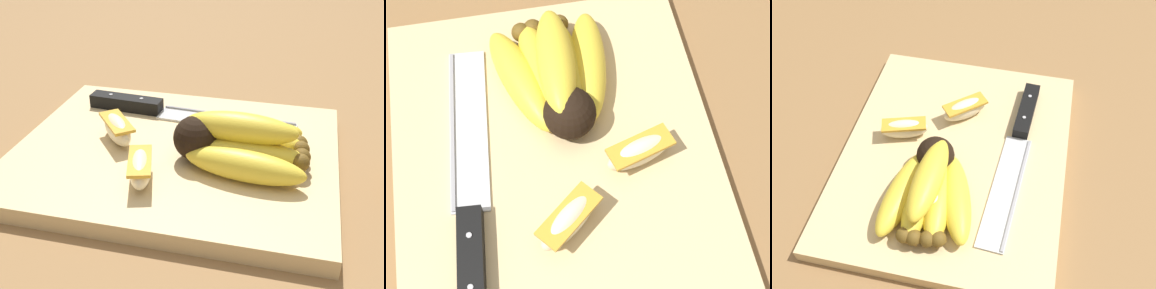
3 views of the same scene
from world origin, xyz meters
TOP-DOWN VIEW (x-y plane):
  - ground_plane at (0.00, 0.00)m, footprint 6.00×6.00m
  - cutting_board at (0.02, 0.01)m, footprint 0.37×0.31m
  - banana_bunch at (0.09, -0.01)m, footprint 0.15×0.13m
  - chefs_knife at (-0.03, 0.09)m, footprint 0.28×0.05m
  - apple_wedge_near at (-0.05, 0.01)m, footprint 0.06×0.07m
  - apple_wedge_middle at (-0.00, -0.07)m, footprint 0.04×0.07m

SIDE VIEW (x-z plane):
  - ground_plane at x=0.00m, z-range 0.00..0.00m
  - cutting_board at x=0.02m, z-range 0.00..0.02m
  - chefs_knife at x=-0.03m, z-range 0.02..0.04m
  - apple_wedge_middle at x=0.00m, z-range 0.02..0.05m
  - apple_wedge_near at x=-0.05m, z-range 0.02..0.05m
  - banana_bunch at x=0.09m, z-range 0.01..0.07m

